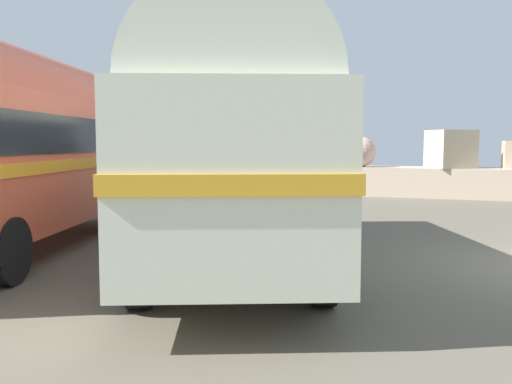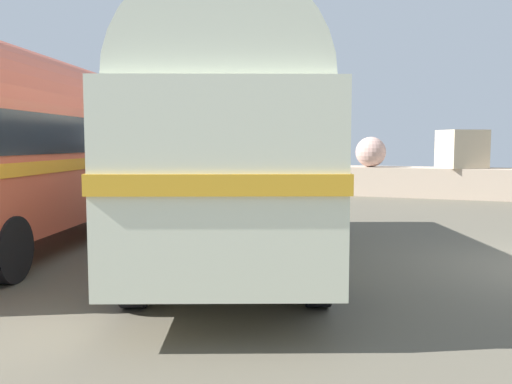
{
  "view_description": "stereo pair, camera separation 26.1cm",
  "coord_description": "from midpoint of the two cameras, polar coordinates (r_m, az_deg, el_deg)",
  "views": [
    {
      "loc": [
        -1.86,
        -9.62,
        2.01
      ],
      "look_at": [
        -4.87,
        -1.28,
        1.22
      ],
      "focal_mm": 38.7,
      "sensor_mm": 36.0,
      "label": 1
    },
    {
      "loc": [
        -1.62,
        -9.53,
        2.01
      ],
      "look_at": [
        -4.87,
        -1.28,
        1.22
      ],
      "focal_mm": 38.7,
      "sensor_mm": 36.0,
      "label": 2
    }
  ],
  "objects": [
    {
      "name": "second_coach",
      "position": [
        11.21,
        -24.09,
        4.87
      ],
      "size": [
        4.79,
        8.91,
        3.7
      ],
      "rotation": [
        0.0,
        0.0,
        0.29
      ],
      "color": "black",
      "rests_on": "ground"
    },
    {
      "name": "vintage_coach",
      "position": [
        9.19,
        -3.35,
        5.35
      ],
      "size": [
        5.48,
        8.85,
        3.7
      ],
      "rotation": [
        0.0,
        0.0,
        0.39
      ],
      "color": "black",
      "rests_on": "ground"
    }
  ]
}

